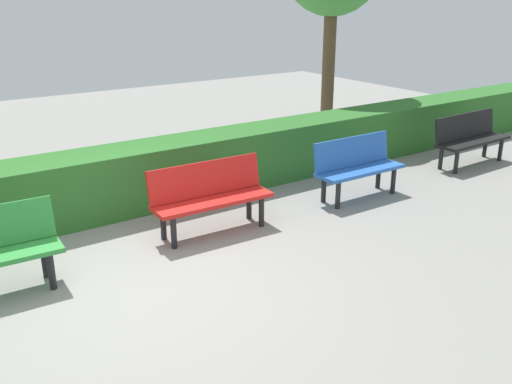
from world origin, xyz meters
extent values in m
plane|color=gray|center=(0.00, 0.00, 0.00)|extent=(22.82, 22.82, 0.00)
cube|color=black|center=(-6.36, -0.59, 0.41)|extent=(1.57, 0.46, 0.05)
cube|color=black|center=(-6.36, -0.78, 0.65)|extent=(1.56, 0.14, 0.42)
cylinder|color=black|center=(-7.00, -0.46, 0.20)|extent=(0.07, 0.07, 0.39)
cylinder|color=black|center=(-6.99, -0.76, 0.20)|extent=(0.07, 0.07, 0.39)
cylinder|color=black|center=(-5.74, -0.43, 0.20)|extent=(0.07, 0.07, 0.39)
cylinder|color=black|center=(-5.73, -0.73, 0.20)|extent=(0.07, 0.07, 0.39)
cube|color=blue|center=(-3.63, -0.50, 0.41)|extent=(1.38, 0.43, 0.05)
cube|color=blue|center=(-3.63, -0.69, 0.65)|extent=(1.38, 0.12, 0.42)
cylinder|color=black|center=(-4.17, -0.35, 0.20)|extent=(0.07, 0.07, 0.39)
cylinder|color=black|center=(-4.17, -0.65, 0.20)|extent=(0.07, 0.07, 0.39)
cylinder|color=black|center=(-3.09, -0.36, 0.20)|extent=(0.07, 0.07, 0.39)
cylinder|color=black|center=(-3.09, -0.66, 0.20)|extent=(0.07, 0.07, 0.39)
cube|color=red|center=(-1.28, -0.62, 0.41)|extent=(1.52, 0.48, 0.05)
cube|color=red|center=(-1.29, -0.81, 0.65)|extent=(1.51, 0.17, 0.42)
cylinder|color=black|center=(-1.88, -0.45, 0.20)|extent=(0.07, 0.07, 0.39)
cylinder|color=black|center=(-1.89, -0.75, 0.20)|extent=(0.07, 0.07, 0.39)
cylinder|color=black|center=(-0.67, -0.50, 0.20)|extent=(0.07, 0.07, 0.39)
cylinder|color=black|center=(-0.68, -0.80, 0.20)|extent=(0.07, 0.07, 0.39)
cylinder|color=black|center=(0.76, -0.33, 0.20)|extent=(0.07, 0.07, 0.39)
cylinder|color=black|center=(0.75, -0.63, 0.20)|extent=(0.07, 0.07, 0.39)
cube|color=#2D6B28|center=(-1.16, -1.97, 0.43)|extent=(18.82, 0.76, 0.86)
cylinder|color=brown|center=(-6.02, -3.95, 1.36)|extent=(0.26, 0.26, 2.72)
camera|label=1|loc=(1.89, 4.92, 2.84)|focal=39.29mm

